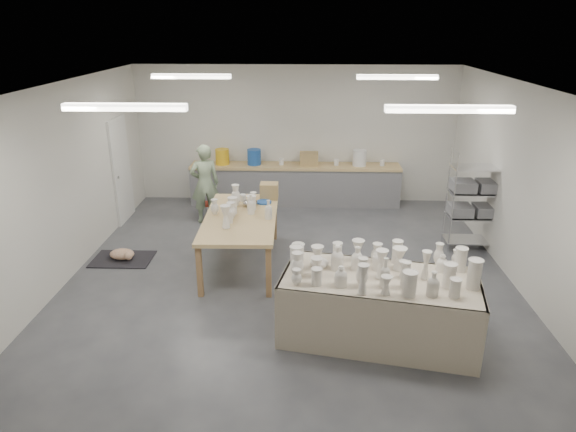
{
  "coord_description": "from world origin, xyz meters",
  "views": [
    {
      "loc": [
        0.24,
        -7.24,
        3.83
      ],
      "look_at": [
        -0.03,
        0.11,
        1.05
      ],
      "focal_mm": 32.0,
      "sensor_mm": 36.0,
      "label": 1
    }
  ],
  "objects_px": {
    "potter": "(205,184)",
    "drying_table": "(378,304)",
    "red_stool": "(209,204)",
    "work_table": "(243,214)"
  },
  "relations": [
    {
      "from": "potter",
      "to": "drying_table",
      "type": "bearing_deg",
      "value": 108.4
    },
    {
      "from": "drying_table",
      "to": "red_stool",
      "type": "bearing_deg",
      "value": 135.54
    },
    {
      "from": "drying_table",
      "to": "work_table",
      "type": "distance_m",
      "value": 2.96
    },
    {
      "from": "drying_table",
      "to": "potter",
      "type": "relative_size",
      "value": 1.63
    },
    {
      "from": "red_stool",
      "to": "potter",
      "type": "bearing_deg",
      "value": -90.0
    },
    {
      "from": "work_table",
      "to": "red_stool",
      "type": "bearing_deg",
      "value": 113.7
    },
    {
      "from": "drying_table",
      "to": "work_table",
      "type": "bearing_deg",
      "value": 143.21
    },
    {
      "from": "work_table",
      "to": "red_stool",
      "type": "distance_m",
      "value": 2.42
    },
    {
      "from": "potter",
      "to": "red_stool",
      "type": "relative_size",
      "value": 4.57
    },
    {
      "from": "work_table",
      "to": "potter",
      "type": "xyz_separation_m",
      "value": [
        -0.99,
        1.86,
        -0.06
      ]
    }
  ]
}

